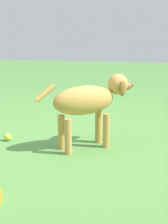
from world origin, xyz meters
TOP-DOWN VIEW (x-y plane):
  - ground at (0.00, 0.00)m, footprint 14.00×14.00m
  - dog at (-0.00, -0.13)m, footprint 0.57×0.71m
  - tennis_ball_1 at (0.02, 0.59)m, footprint 0.07×0.07m

SIDE VIEW (x-z plane):
  - ground at x=0.00m, z-range 0.00..0.00m
  - tennis_ball_1 at x=0.02m, z-range 0.00..0.07m
  - dog at x=0.00m, z-range 0.09..0.68m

